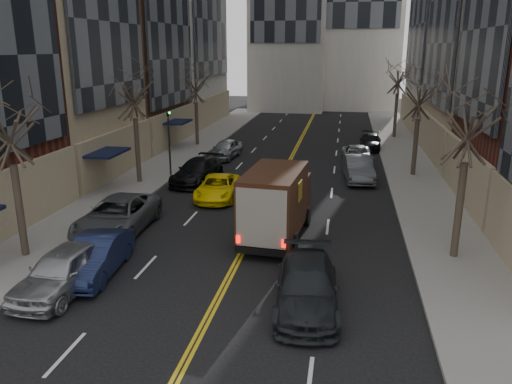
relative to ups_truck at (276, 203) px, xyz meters
The scene contains 21 objects.
sidewalk_left 18.13m from the ups_truck, 124.39° to the left, with size 4.00×66.00×0.15m, color slate.
sidewalk_right 16.89m from the ups_truck, 62.37° to the left, with size 4.00×66.00×0.15m, color slate.
tree_lf_near 11.73m from the ups_truck, 157.71° to the right, with size 3.20×3.20×8.41m.
tree_lf_mid 13.66m from the ups_truck, 141.69° to the left, with size 3.20×3.20×8.91m.
tree_lf_far 23.57m from the ups_truck, 115.57° to the left, with size 3.20×3.20×8.12m.
tree_rt_near 9.05m from the ups_truck, ahead, with size 3.20×3.20×8.71m.
tree_rt_mid 15.63m from the ups_truck, 59.50° to the left, with size 3.20×3.20×8.32m.
tree_rt_far 29.36m from the ups_truck, 74.76° to the left, with size 3.20×3.20×9.11m.
traffic_signal 13.16m from the ups_truck, 130.97° to the left, with size 0.29×0.26×4.70m.
ups_truck is the anchor object (origin of this frame).
observer_sedan 6.52m from the ups_truck, 72.96° to the right, with size 2.50×5.31×1.50m.
taxi 7.10m from the ups_truck, 126.69° to the left, with size 2.17×4.72×1.31m, color yellow.
pedestrian 4.36m from the ups_truck, 85.49° to the left, with size 0.69×0.45×1.89m, color black.
parked_lf_a 9.45m from the ups_truck, 136.08° to the right, with size 1.91×4.74×1.62m, color #A1A4A8.
parked_lf_b 8.13m from the ups_truck, 141.29° to the right, with size 1.58×4.54×1.50m, color #121939.
parked_lf_c 7.57m from the ups_truck, behind, with size 2.72×5.89×1.64m, color #4C5054.
parked_lf_d 10.92m from the ups_truck, 125.94° to the left, with size 2.12×5.22×1.51m, color black.
parked_lf_e 17.50m from the ups_truck, 111.13° to the left, with size 1.74×4.32×1.47m, color #929599.
parked_rt_a 11.87m from the ups_truck, 70.77° to the left, with size 1.68×4.81×1.59m, color #46484D.
parked_rt_b 16.85m from the ups_truck, 76.59° to the left, with size 2.15×4.67×1.30m, color #B0B4B8.
parked_rt_c 22.77m from the ups_truck, 77.05° to the left, with size 1.80×4.44×1.29m, color black.
Camera 1 is at (4.09, -9.29, 8.48)m, focal length 35.00 mm.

